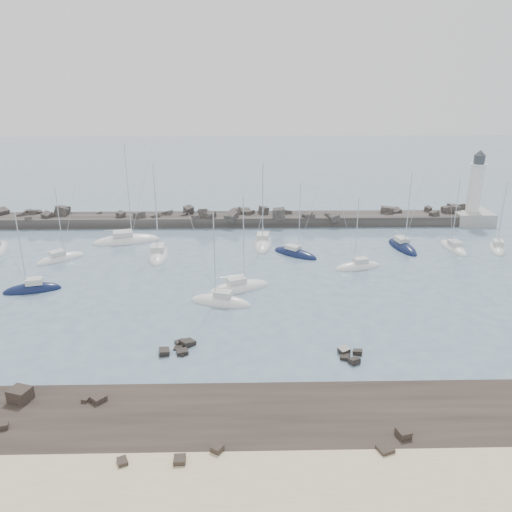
# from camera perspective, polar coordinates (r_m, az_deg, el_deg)

# --- Properties ---
(ground) EXTENTS (400.00, 400.00, 0.00)m
(ground) POSITION_cam_1_polar(r_m,az_deg,el_deg) (60.59, -4.26, -6.12)
(ground) COLOR slate
(ground) RESTS_ON ground
(rock_shelf) EXTENTS (140.00, 12.05, 1.83)m
(rock_shelf) POSITION_cam_1_polar(r_m,az_deg,el_deg) (41.86, -5.72, -19.20)
(rock_shelf) COLOR black
(rock_shelf) RESTS_ON ground
(rock_cluster_near) EXTENTS (3.79, 3.50, 1.17)m
(rock_cluster_near) POSITION_cam_1_polar(r_m,az_deg,el_deg) (52.72, -8.74, -10.41)
(rock_cluster_near) COLOR black
(rock_cluster_near) RESTS_ON ground
(rock_cluster_far) EXTENTS (2.68, 3.31, 1.31)m
(rock_cluster_far) POSITION_cam_1_polar(r_m,az_deg,el_deg) (51.77, 10.58, -11.05)
(rock_cluster_far) COLOR black
(rock_cluster_far) RESTS_ON ground
(breakwater) EXTENTS (115.00, 7.39, 5.15)m
(breakwater) POSITION_cam_1_polar(r_m,az_deg,el_deg) (96.69, -7.50, 3.83)
(breakwater) COLOR #2D2A28
(breakwater) RESTS_ON ground
(lighthouse) EXTENTS (7.00, 7.00, 14.60)m
(lighthouse) POSITION_cam_1_polar(r_m,az_deg,el_deg) (104.95, 23.49, 5.17)
(lighthouse) COLOR #979792
(lighthouse) RESTS_ON ground
(sailboat_2) EXTENTS (7.52, 4.03, 11.67)m
(sailboat_2) POSITION_cam_1_polar(r_m,az_deg,el_deg) (71.74, -24.18, -3.55)
(sailboat_2) COLOR #0E173A
(sailboat_2) RESTS_ON ground
(sailboat_3) EXTENTS (3.89, 10.01, 15.51)m
(sailboat_3) POSITION_cam_1_polar(r_m,az_deg,el_deg) (79.91, -11.08, 0.13)
(sailboat_3) COLOR white
(sailboat_3) RESTS_ON ground
(sailboat_4) EXTENTS (11.89, 6.30, 17.78)m
(sailboat_4) POSITION_cam_1_polar(r_m,az_deg,el_deg) (87.94, -14.55, 1.65)
(sailboat_4) COLOR white
(sailboat_4) RESTS_ON ground
(sailboat_5) EXTENTS (8.09, 4.43, 12.45)m
(sailboat_5) POSITION_cam_1_polar(r_m,az_deg,el_deg) (62.10, -4.06, -5.30)
(sailboat_5) COLOR white
(sailboat_5) RESTS_ON ground
(sailboat_6) EXTENTS (3.57, 9.64, 15.04)m
(sailboat_6) POSITION_cam_1_polar(r_m,az_deg,el_deg) (83.49, 0.78, 1.35)
(sailboat_6) COLOR white
(sailboat_6) RESTS_ON ground
(sailboat_7) EXTENTS (8.77, 5.68, 13.42)m
(sailboat_7) POSITION_cam_1_polar(r_m,az_deg,el_deg) (66.05, -1.94, -3.69)
(sailboat_7) COLOR white
(sailboat_7) RESTS_ON ground
(sailboat_8) EXTENTS (7.68, 7.10, 12.62)m
(sailboat_8) POSITION_cam_1_polar(r_m,az_deg,el_deg) (79.15, 4.48, 0.24)
(sailboat_8) COLOR #0E173A
(sailboat_8) RESTS_ON ground
(sailboat_9) EXTENTS (7.55, 4.11, 11.52)m
(sailboat_9) POSITION_cam_1_polar(r_m,az_deg,el_deg) (74.89, 11.56, -1.24)
(sailboat_9) COLOR white
(sailboat_9) RESTS_ON ground
(sailboat_10) EXTENTS (3.14, 8.11, 12.55)m
(sailboat_10) POSITION_cam_1_polar(r_m,az_deg,el_deg) (87.67, 21.58, 0.82)
(sailboat_10) COLOR white
(sailboat_10) RESTS_ON ground
(sailboat_12) EXTENTS (4.78, 7.86, 12.09)m
(sailboat_12) POSITION_cam_1_polar(r_m,az_deg,el_deg) (90.37, 25.83, 0.76)
(sailboat_12) COLOR white
(sailboat_12) RESTS_ON ground
(sailboat_13) EXTENTS (7.13, 6.82, 11.99)m
(sailboat_13) POSITION_cam_1_polar(r_m,az_deg,el_deg) (82.32, -21.44, -0.33)
(sailboat_13) COLOR white
(sailboat_13) RESTS_ON ground
(sailboat_14) EXTENTS (4.11, 8.87, 13.64)m
(sailboat_14) POSITION_cam_1_polar(r_m,az_deg,el_deg) (85.39, 16.37, 0.95)
(sailboat_14) COLOR #0E173A
(sailboat_14) RESTS_ON ground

